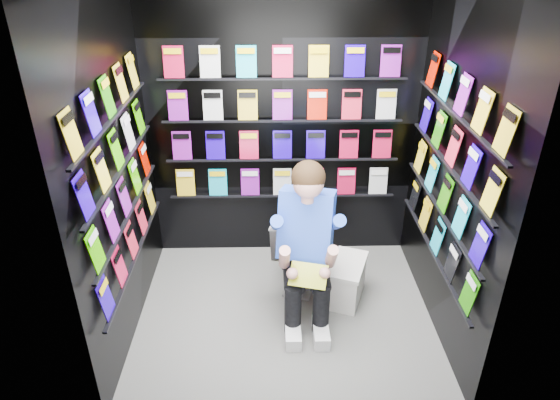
{
  "coord_description": "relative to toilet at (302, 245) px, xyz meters",
  "views": [
    {
      "loc": [
        -0.11,
        -3.2,
        2.81
      ],
      "look_at": [
        -0.04,
        0.15,
        1.0
      ],
      "focal_mm": 32.0,
      "sensor_mm": 36.0,
      "label": 1
    }
  ],
  "objects": [
    {
      "name": "floor",
      "position": [
        -0.16,
        -0.48,
        -0.37
      ],
      "size": [
        2.4,
        2.4,
        0.0
      ],
      "primitive_type": "plane",
      "color": "slate",
      "rests_on": "ground"
    },
    {
      "name": "comics_left",
      "position": [
        -1.33,
        -0.48,
        0.94
      ],
      "size": [
        0.06,
        1.7,
        1.37
      ],
      "primitive_type": null,
      "color": "#BB113D",
      "rests_on": "wall_left"
    },
    {
      "name": "held_comic",
      "position": [
        0.0,
        -0.73,
        0.21
      ],
      "size": [
        0.31,
        0.23,
        0.12
      ],
      "primitive_type": "cube",
      "rotation": [
        -0.96,
        0.0,
        -0.25
      ],
      "color": "green",
      "rests_on": "reader"
    },
    {
      "name": "wall_right",
      "position": [
        1.04,
        -0.48,
        0.93
      ],
      "size": [
        0.04,
        2.0,
        2.6
      ],
      "primitive_type": "cube",
      "color": "black",
      "rests_on": "floor"
    },
    {
      "name": "reader",
      "position": [
        -0.0,
        -0.38,
        0.43
      ],
      "size": [
        0.75,
        0.94,
        1.52
      ],
      "primitive_type": null,
      "rotation": [
        0.0,
        0.0,
        -0.25
      ],
      "color": "blue",
      "rests_on": "toilet"
    },
    {
      "name": "wall_back",
      "position": [
        -0.16,
        0.52,
        0.93
      ],
      "size": [
        2.4,
        0.04,
        2.6
      ],
      "primitive_type": "cube",
      "color": "black",
      "rests_on": "floor"
    },
    {
      "name": "comics_back",
      "position": [
        -0.16,
        0.49,
        0.94
      ],
      "size": [
        2.1,
        0.06,
        1.37
      ],
      "primitive_type": null,
      "color": "#BB113D",
      "rests_on": "wall_back"
    },
    {
      "name": "longbox_lid",
      "position": [
        0.37,
        -0.28,
        -0.02
      ],
      "size": [
        0.41,
        0.53,
        0.03
      ],
      "primitive_type": "cube",
      "rotation": [
        0.0,
        0.0,
        -0.35
      ],
      "color": "white",
      "rests_on": "longbox"
    },
    {
      "name": "comics_right",
      "position": [
        1.01,
        -0.48,
        0.94
      ],
      "size": [
        0.06,
        1.7,
        1.37
      ],
      "primitive_type": null,
      "color": "#BB113D",
      "rests_on": "wall_right"
    },
    {
      "name": "wall_front",
      "position": [
        -0.16,
        -1.48,
        0.93
      ],
      "size": [
        2.4,
        0.04,
        2.6
      ],
      "primitive_type": "cube",
      "color": "black",
      "rests_on": "floor"
    },
    {
      "name": "longbox",
      "position": [
        0.37,
        -0.28,
        -0.2
      ],
      "size": [
        0.38,
        0.5,
        0.33
      ],
      "primitive_type": "cube",
      "rotation": [
        0.0,
        0.0,
        -0.35
      ],
      "color": "white",
      "rests_on": "floor"
    },
    {
      "name": "toilet",
      "position": [
        0.0,
        0.0,
        0.0
      ],
      "size": [
        0.59,
        0.83,
        0.73
      ],
      "primitive_type": "imported",
      "rotation": [
        0.0,
        0.0,
        2.89
      ],
      "color": "white",
      "rests_on": "floor"
    },
    {
      "name": "wall_left",
      "position": [
        -1.36,
        -0.48,
        0.93
      ],
      "size": [
        0.04,
        2.0,
        2.6
      ],
      "primitive_type": "cube",
      "color": "black",
      "rests_on": "floor"
    }
  ]
}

